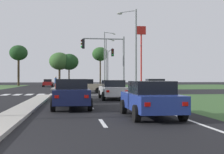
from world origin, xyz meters
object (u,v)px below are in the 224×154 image
at_px(fastfood_pole_sign, 141,43).
at_px(treeline_fifth, 69,62).
at_px(car_beige_near, 85,86).
at_px(traffic_signal_near_right, 108,55).
at_px(pedestrian_at_median, 56,81).
at_px(treeline_fourth, 59,61).
at_px(car_teal_fifth, 70,90).
at_px(street_lamp_fourth, 105,57).
at_px(car_silver_sixth, 113,89).
at_px(street_lamp_third, 107,60).
at_px(car_red_second, 48,83).
at_px(car_grey_fourth, 154,85).
at_px(traffic_signal_far_right, 109,62).
at_px(car_navy_seventh, 72,93).
at_px(car_blue_third, 150,99).
at_px(treeline_sixth, 100,54).
at_px(street_lamp_second, 134,47).
at_px(treeline_third, 19,53).

height_order(fastfood_pole_sign, treeline_fifth, fastfood_pole_sign).
height_order(car_beige_near, traffic_signal_near_right, traffic_signal_near_right).
xyz_separation_m(pedestrian_at_median, treeline_fourth, (-0.29, 22.29, 4.27)).
bearing_deg(car_teal_fifth, traffic_signal_near_right, 65.32).
bearing_deg(traffic_signal_near_right, street_lamp_fourth, 84.12).
xyz_separation_m(car_silver_sixth, street_lamp_third, (3.09, 29.89, 4.19)).
relative_size(car_beige_near, pedestrian_at_median, 2.40).
distance_m(fastfood_pole_sign, treeline_fourth, 19.67).
bearing_deg(street_lamp_fourth, car_red_second, 152.90).
height_order(car_grey_fourth, pedestrian_at_median, pedestrian_at_median).
height_order(car_beige_near, treeline_fifth, treeline_fifth).
distance_m(street_lamp_third, fastfood_pole_sign, 8.82).
distance_m(traffic_signal_near_right, street_lamp_third, 23.68).
relative_size(traffic_signal_far_right, treeline_fourth, 0.76).
bearing_deg(car_teal_fifth, car_beige_near, 82.66).
bearing_deg(street_lamp_third, car_navy_seventh, -99.71).
bearing_deg(car_blue_third, treeline_fifth, 93.84).
relative_size(car_beige_near, traffic_signal_far_right, 0.77).
distance_m(car_grey_fourth, traffic_signal_near_right, 8.65).
xyz_separation_m(traffic_signal_far_right, street_lamp_third, (1.11, 12.30, 0.97)).
bearing_deg(fastfood_pole_sign, traffic_signal_near_right, -109.94).
xyz_separation_m(treeline_fourth, treeline_sixth, (9.44, 2.86, 1.90)).
xyz_separation_m(car_navy_seventh, treeline_fifth, (-0.50, 51.58, 4.60)).
bearing_deg(car_red_second, street_lamp_second, 108.00).
distance_m(car_grey_fourth, car_silver_sixth, 13.31).
bearing_deg(car_red_second, car_blue_third, 99.15).
bearing_deg(car_beige_near, treeline_fourth, -172.94).
bearing_deg(car_navy_seventh, treeline_fifth, 90.56).
distance_m(traffic_signal_far_right, street_lamp_fourth, 14.96).
bearing_deg(car_grey_fourth, treeline_third, 31.30).
relative_size(traffic_signal_far_right, pedestrian_at_median, 3.14).
bearing_deg(car_silver_sixth, traffic_signal_near_right, 85.95).
bearing_deg(treeline_fifth, treeline_fourth, -172.59).
relative_size(car_teal_fifth, street_lamp_second, 0.54).
distance_m(traffic_signal_near_right, traffic_signal_far_right, 11.32).
bearing_deg(street_lamp_third, treeline_fourth, 121.69).
bearing_deg(treeline_fourth, pedestrian_at_median, -89.26).
bearing_deg(treeline_third, car_beige_near, -69.72).
distance_m(fastfood_pole_sign, treeline_third, 29.12).
relative_size(car_teal_fifth, traffic_signal_near_right, 0.76).
bearing_deg(car_blue_third, car_grey_fourth, 73.72).
bearing_deg(car_navy_seventh, pedestrian_at_median, 94.58).
relative_size(street_lamp_second, street_lamp_fourth, 0.80).
bearing_deg(car_navy_seventh, car_beige_near, 85.05).
xyz_separation_m(street_lamp_second, treeline_sixth, (0.81, 42.02, 2.75)).
height_order(car_red_second, street_lamp_third, street_lamp_third).
height_order(car_blue_third, car_grey_fourth, car_grey_fourth).
distance_m(car_red_second, traffic_signal_near_right, 32.88).
xyz_separation_m(traffic_signal_far_right, street_lamp_second, (0.81, -12.41, 0.69)).
relative_size(car_blue_third, street_lamp_second, 0.52).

